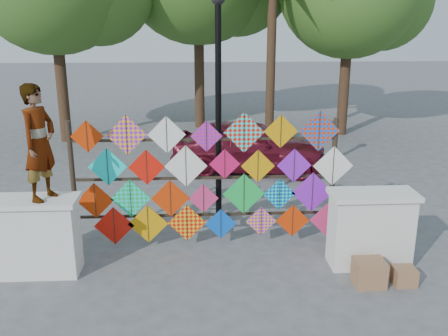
% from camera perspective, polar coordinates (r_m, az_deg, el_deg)
% --- Properties ---
extents(ground, '(80.00, 80.00, 0.00)m').
position_cam_1_polar(ground, '(8.57, -2.03, -10.76)').
color(ground, slate).
rests_on(ground, ground).
extents(parapet_left, '(1.40, 0.65, 1.28)m').
position_cam_1_polar(parapet_left, '(8.51, -20.70, -7.29)').
color(parapet_left, white).
rests_on(parapet_left, ground).
extents(parapet_right, '(1.40, 0.65, 1.28)m').
position_cam_1_polar(parapet_right, '(8.59, 16.40, -6.64)').
color(parapet_right, white).
rests_on(parapet_right, ground).
extents(kite_rack, '(4.97, 0.24, 2.45)m').
position_cam_1_polar(kite_rack, '(8.78, -1.56, -1.48)').
color(kite_rack, black).
rests_on(kite_rack, ground).
extents(vendor_woman, '(0.63, 0.76, 1.78)m').
position_cam_1_polar(vendor_woman, '(7.98, -20.37, 2.72)').
color(vendor_woman, '#99999E').
rests_on(vendor_woman, parapet_left).
extents(sedan, '(4.29, 2.29, 1.39)m').
position_cam_1_polar(sedan, '(13.31, 2.90, 2.54)').
color(sedan, maroon).
rests_on(sedan, ground).
extents(lamppost, '(0.28, 0.28, 4.46)m').
position_cam_1_polar(lamppost, '(9.70, -0.66, 9.24)').
color(lamppost, black).
rests_on(lamppost, ground).
extents(cardboard_box_near, '(0.46, 0.41, 0.41)m').
position_cam_1_polar(cardboard_box_near, '(8.15, 16.24, -11.42)').
color(cardboard_box_near, '#906545').
rests_on(cardboard_box_near, ground).
extents(cardboard_box_far, '(0.33, 0.31, 0.28)m').
position_cam_1_polar(cardboard_box_far, '(8.35, 19.90, -11.54)').
color(cardboard_box_far, '#906545').
rests_on(cardboard_box_far, ground).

